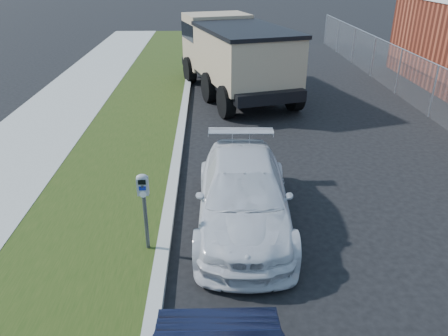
{
  "coord_description": "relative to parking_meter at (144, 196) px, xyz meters",
  "views": [
    {
      "loc": [
        -1.7,
        -7.32,
        4.98
      ],
      "look_at": [
        -1.4,
        1.0,
        1.0
      ],
      "focal_mm": 35.0,
      "sensor_mm": 36.0,
      "label": 1
    }
  ],
  "objects": [
    {
      "name": "dump_truck",
      "position": [
        2.19,
        10.97,
        0.38
      ],
      "size": [
        4.65,
        7.8,
        2.88
      ],
      "rotation": [
        0.0,
        0.0,
        0.28
      ],
      "color": "black",
      "rests_on": "ground"
    },
    {
      "name": "white_wagon",
      "position": [
        1.84,
        0.99,
        -0.57
      ],
      "size": [
        2.06,
        4.68,
        1.34
      ],
      "primitive_type": "imported",
      "rotation": [
        0.0,
        0.0,
        -0.04
      ],
      "color": "silver",
      "rests_on": "ground"
    },
    {
      "name": "chainlink_fence",
      "position": [
        8.87,
        7.57,
        0.02
      ],
      "size": [
        0.06,
        30.06,
        30.0
      ],
      "color": "slate",
      "rests_on": "ground"
    },
    {
      "name": "parking_meter",
      "position": [
        0.0,
        0.0,
        0.0
      ],
      "size": [
        0.21,
        0.15,
        1.51
      ],
      "rotation": [
        0.0,
        0.0,
        0.03
      ],
      "color": "#3F4247",
      "rests_on": "ground"
    },
    {
      "name": "streetside",
      "position": [
        -2.69,
        2.57,
        -1.17
      ],
      "size": [
        6.12,
        50.0,
        0.15
      ],
      "color": "gray",
      "rests_on": "ground"
    },
    {
      "name": "ground",
      "position": [
        2.87,
        0.57,
        -1.24
      ],
      "size": [
        120.0,
        120.0,
        0.0
      ],
      "primitive_type": "plane",
      "color": "black",
      "rests_on": "ground"
    }
  ]
}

